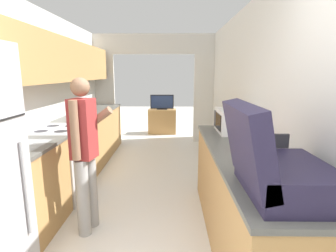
{
  "coord_description": "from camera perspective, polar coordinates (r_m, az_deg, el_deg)",
  "views": [
    {
      "loc": [
        0.4,
        -0.88,
        1.63
      ],
      "look_at": [
        0.36,
        2.46,
        0.95
      ],
      "focal_mm": 28.0,
      "sensor_mm": 36.0,
      "label": 1
    }
  ],
  "objects": [
    {
      "name": "wall_left",
      "position": [
        3.78,
        -26.94,
        8.01
      ],
      "size": [
        0.38,
        7.66,
        2.5
      ],
      "color": "silver",
      "rests_on": "ground_plane"
    },
    {
      "name": "wall_right",
      "position": [
        3.1,
        19.75,
        3.78
      ],
      "size": [
        0.06,
        7.66,
        2.5
      ],
      "color": "silver",
      "rests_on": "ground_plane"
    },
    {
      "name": "wall_far_with_doorway",
      "position": [
        6.18,
        -3.07,
        9.88
      ],
      "size": [
        3.16,
        0.06,
        2.5
      ],
      "color": "silver",
      "rests_on": "ground_plane"
    },
    {
      "name": "counter_left",
      "position": [
        4.57,
        -18.33,
        -3.9
      ],
      "size": [
        0.62,
        4.05,
        0.93
      ],
      "color": "#B2844C",
      "rests_on": "ground_plane"
    },
    {
      "name": "counter_right",
      "position": [
        2.65,
        16.0,
        -15.0
      ],
      "size": [
        0.62,
        2.41,
        0.93
      ],
      "color": "#B2844C",
      "rests_on": "ground_plane"
    },
    {
      "name": "range_oven",
      "position": [
        3.78,
        -22.53,
        -7.3
      ],
      "size": [
        0.66,
        0.77,
        1.07
      ],
      "color": "#B7B7BC",
      "rests_on": "ground_plane"
    },
    {
      "name": "person",
      "position": [
        2.76,
        -17.75,
        -5.53
      ],
      "size": [
        0.51,
        0.42,
        1.59
      ],
      "rotation": [
        0.0,
        0.0,
        1.38
      ],
      "color": "#9E9E9E",
      "rests_on": "ground_plane"
    },
    {
      "name": "suitcase",
      "position": [
        1.66,
        21.88,
        -8.12
      ],
      "size": [
        0.57,
        0.64,
        0.54
      ],
      "color": "#231E38",
      "rests_on": "counter_right"
    },
    {
      "name": "microwave",
      "position": [
        3.24,
        14.21,
        1.1
      ],
      "size": [
        0.41,
        0.54,
        0.27
      ],
      "color": "white",
      "rests_on": "counter_right"
    },
    {
      "name": "book_stack",
      "position": [
        2.48,
        16.84,
        -4.59
      ],
      "size": [
        0.21,
        0.28,
        0.07
      ],
      "color": "gold",
      "rests_on": "counter_right"
    },
    {
      "name": "tv_cabinet",
      "position": [
        7.18,
        -1.27,
        1.05
      ],
      "size": [
        0.75,
        0.42,
        0.66
      ],
      "color": "#B2844C",
      "rests_on": "ground_plane"
    },
    {
      "name": "television",
      "position": [
        7.07,
        -1.3,
        5.19
      ],
      "size": [
        0.62,
        0.16,
        0.4
      ],
      "color": "black",
      "rests_on": "tv_cabinet"
    },
    {
      "name": "knife",
      "position": [
        4.18,
        -20.67,
        1.16
      ],
      "size": [
        0.12,
        0.33,
        0.02
      ],
      "rotation": [
        0.0,
        0.0,
        0.4
      ],
      "color": "#B7B7BC",
      "rests_on": "counter_left"
    }
  ]
}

